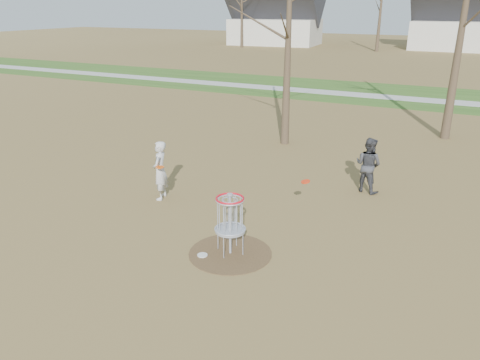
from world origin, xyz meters
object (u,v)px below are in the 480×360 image
disc_grounded (202,255)px  player_throwing (368,165)px  player_standing (160,171)px  disc_golf_basket (230,215)px

disc_grounded → player_throwing: bearing=66.0°
disc_grounded → player_standing: bearing=139.3°
disc_grounded → disc_golf_basket: disc_golf_basket is taller
player_throwing → disc_golf_basket: player_throwing is taller
disc_grounded → disc_golf_basket: size_ratio=0.16×
player_standing → disc_grounded: bearing=32.4°
player_standing → player_throwing: size_ratio=1.03×
player_throwing → disc_golf_basket: size_ratio=1.17×
player_throwing → disc_grounded: size_ratio=7.21×
player_throwing → disc_grounded: (-2.34, -5.26, -0.77)m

